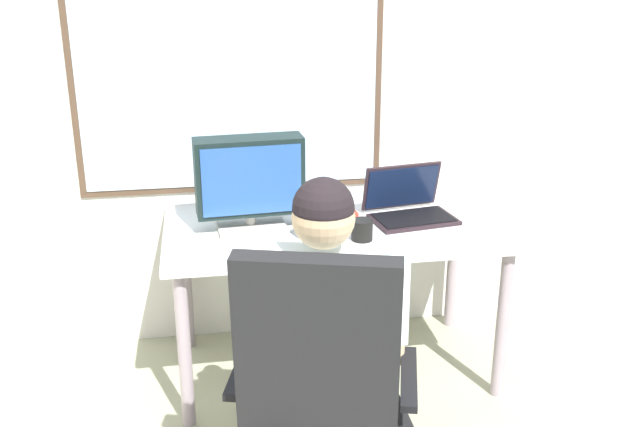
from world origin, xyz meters
The scene contains 9 objects.
wall_rear centered at (-0.02, 2.44, 1.43)m, with size 5.06×0.08×2.86m.
desk centered at (0.05, 2.00, 0.64)m, with size 1.45×0.77×0.72m.
office_chair centered at (-0.18, 0.96, 0.59)m, with size 0.65×0.59×1.07m.
person_seated centered at (-0.12, 1.23, 0.63)m, with size 0.63×0.83×1.21m.
crt_monitor centered at (-0.31, 2.00, 0.93)m, with size 0.45×0.24×0.39m.
laptop centered at (0.38, 2.03, 0.78)m, with size 0.39×0.33×0.22m.
wine_glass centered at (-0.07, 1.81, 0.82)m, with size 0.09×0.09×0.15m.
book_stack centered at (0.06, 2.09, 0.75)m, with size 0.21×0.16×0.08m.
coffee_mug centered at (0.12, 1.80, 0.76)m, with size 0.09×0.09×0.09m.
Camera 1 is at (-0.49, -0.91, 1.84)m, focal length 41.55 mm.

